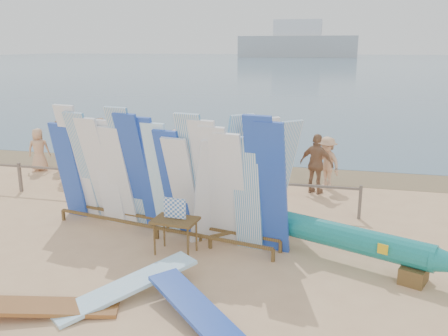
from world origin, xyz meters
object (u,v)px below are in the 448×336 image
(beachgoer_10, at_px, (317,164))
(beachgoer_5, at_px, (198,147))
(flat_board_c, at_px, (36,314))
(stroller, at_px, (238,185))
(vendor_table, at_px, (176,235))
(flat_board_b, at_px, (128,296))
(beachgoer_3, at_px, (175,156))
(beachgoer_extra_1, at_px, (60,145))
(beachgoer_4, at_px, (164,161))
(main_surfboard_rack, at_px, (161,179))
(beachgoer_1, at_px, (67,155))
(outrigger_canoe, at_px, (335,236))
(beach_chair_left, at_px, (170,189))
(side_surfboard_rack, at_px, (246,181))
(beachgoer_9, at_px, (327,162))
(flat_board_d, at_px, (203,327))
(beachgoer_11, at_px, (101,139))
(beachgoer_0, at_px, (39,150))
(beach_chair_right, at_px, (157,184))
(beachgoer_6, at_px, (253,163))

(beachgoer_10, relative_size, beachgoer_5, 0.98)
(flat_board_c, height_order, stroller, stroller)
(beachgoer_10, distance_m, beachgoer_5, 4.36)
(vendor_table, distance_m, stroller, 4.02)
(flat_board_b, distance_m, beachgoer_3, 7.49)
(vendor_table, distance_m, beachgoer_extra_1, 8.57)
(beachgoer_10, height_order, beachgoer_3, beachgoer_10)
(beachgoer_4, height_order, beachgoer_5, beachgoer_4)
(main_surfboard_rack, relative_size, beachgoer_1, 3.51)
(vendor_table, bearing_deg, outrigger_canoe, 11.76)
(beachgoer_4, xyz_separation_m, beachgoer_5, (0.41, 2.24, -0.01))
(outrigger_canoe, height_order, beach_chair_left, outrigger_canoe)
(side_surfboard_rack, height_order, beachgoer_1, side_surfboard_rack)
(side_surfboard_rack, height_order, beachgoer_9, side_surfboard_rack)
(flat_board_d, height_order, beachgoer_extra_1, beachgoer_extra_1)
(beachgoer_11, bearing_deg, beachgoer_5, 79.40)
(vendor_table, bearing_deg, beachgoer_3, 113.76)
(outrigger_canoe, distance_m, beachgoer_3, 7.14)
(vendor_table, bearing_deg, beachgoer_1, 143.95)
(flat_board_c, height_order, flat_board_b, flat_board_b)
(beachgoer_11, height_order, beachgoer_9, beachgoer_11)
(stroller, relative_size, beachgoer_0, 0.70)
(vendor_table, xyz_separation_m, beachgoer_9, (2.96, 5.75, 0.40))
(beachgoer_1, bearing_deg, outrigger_canoe, -78.52)
(beachgoer_11, bearing_deg, beachgoer_10, 76.67)
(flat_board_d, xyz_separation_m, beachgoer_extra_1, (-7.71, 8.27, 0.90))
(flat_board_c, bearing_deg, stroller, -35.35)
(stroller, bearing_deg, beach_chair_right, 169.14)
(beachgoer_extra_1, relative_size, beachgoer_10, 0.99)
(beachgoer_4, height_order, beachgoer_0, beachgoer_4)
(beachgoer_3, distance_m, beachgoer_5, 1.25)
(flat_board_c, xyz_separation_m, beachgoer_4, (-0.39, 7.11, 0.93))
(side_surfboard_rack, bearing_deg, beachgoer_6, 53.22)
(main_surfboard_rack, bearing_deg, beachgoer_6, 83.32)
(outrigger_canoe, relative_size, beach_chair_right, 6.57)
(flat_board_b, xyz_separation_m, beachgoer_9, (3.19, 7.69, 0.81))
(beachgoer_11, height_order, beachgoer_10, beachgoer_10)
(beach_chair_left, bearing_deg, beachgoer_5, 108.86)
(beachgoer_4, relative_size, beachgoer_11, 1.12)
(beach_chair_right, xyz_separation_m, beachgoer_4, (0.17, 0.24, 0.68))
(beachgoer_6, xyz_separation_m, beachgoer_0, (-7.81, 0.41, -0.07))
(outrigger_canoe, height_order, flat_board_c, outrigger_canoe)
(beach_chair_right, distance_m, beachgoer_9, 5.31)
(vendor_table, relative_size, beach_chair_left, 1.57)
(beachgoer_extra_1, distance_m, beachgoer_0, 0.75)
(main_surfboard_rack, distance_m, beachgoer_5, 5.71)
(vendor_table, bearing_deg, beach_chair_right, 121.16)
(beach_chair_right, bearing_deg, beachgoer_1, 155.37)
(outrigger_canoe, distance_m, stroller, 4.53)
(beachgoer_6, bearing_deg, main_surfboard_rack, -156.04)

